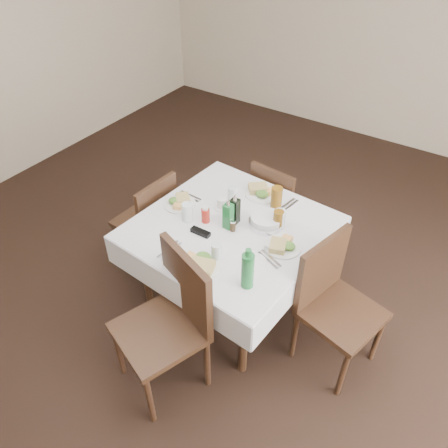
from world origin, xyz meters
name	(u,v)px	position (x,y,z in m)	size (l,w,h in m)	color
ground_plane	(215,320)	(0.00, 0.00, 0.00)	(7.00, 7.00, 0.00)	black
room_shell	(211,109)	(0.00, 0.00, 1.71)	(6.04, 7.04, 2.80)	beige
dining_table	(231,236)	(-0.02, 0.23, 0.67)	(1.31, 1.31, 0.76)	black
chair_north	(277,202)	(-0.05, 0.99, 0.49)	(0.45, 0.45, 0.85)	black
chair_south	(172,316)	(0.02, -0.49, 0.58)	(0.62, 0.62, 1.01)	black
chair_east	(332,297)	(0.77, 0.21, 0.55)	(0.55, 0.55, 0.96)	black
chair_west	(151,218)	(-0.78, 0.24, 0.49)	(0.44, 0.44, 0.87)	black
meal_north	(262,192)	(-0.03, 0.68, 0.78)	(0.26, 0.26, 0.06)	white
meal_south	(200,264)	(0.03, -0.20, 0.79)	(0.28, 0.28, 0.06)	white
meal_east	(282,245)	(0.38, 0.23, 0.78)	(0.24, 0.24, 0.05)	white
meal_west	(179,202)	(-0.47, 0.24, 0.78)	(0.23, 0.23, 0.05)	white
side_plate_a	(233,195)	(-0.19, 0.54, 0.77)	(0.18, 0.18, 0.01)	white
side_plate_b	(254,262)	(0.30, 0.01, 0.77)	(0.16, 0.16, 0.01)	white
water_n	(232,194)	(-0.17, 0.48, 0.82)	(0.06, 0.06, 0.12)	silver
water_s	(217,252)	(0.08, -0.09, 0.82)	(0.07, 0.07, 0.12)	silver
water_e	(279,219)	(0.26, 0.40, 0.83)	(0.08, 0.08, 0.14)	silver
water_w	(187,212)	(-0.31, 0.12, 0.83)	(0.07, 0.07, 0.14)	silver
iced_tea_a	(276,198)	(0.14, 0.59, 0.85)	(0.08, 0.08, 0.17)	brown
iced_tea_b	(278,220)	(0.26, 0.39, 0.83)	(0.07, 0.07, 0.14)	brown
bread_basket	(266,221)	(0.18, 0.37, 0.80)	(0.24, 0.24, 0.08)	silver
oil_cruet_dark	(235,210)	(-0.02, 0.29, 0.87)	(0.06, 0.06, 0.24)	black
oil_cruet_green	(228,215)	(-0.03, 0.22, 0.87)	(0.06, 0.06, 0.24)	#1D6A30
ketchup_bottle	(206,215)	(-0.19, 0.18, 0.82)	(0.06, 0.06, 0.13)	#B5251A
salt_shaker	(230,223)	(-0.01, 0.21, 0.81)	(0.04, 0.04, 0.09)	white
pepper_shaker	(233,226)	(0.02, 0.20, 0.81)	(0.04, 0.04, 0.09)	#3C2D1A
coffee_mug	(222,204)	(-0.18, 0.37, 0.80)	(0.12, 0.11, 0.08)	white
sunglasses	(201,232)	(-0.14, 0.05, 0.78)	(0.14, 0.05, 0.03)	black
green_bottle	(248,270)	(0.36, -0.17, 0.89)	(0.07, 0.07, 0.28)	#1D6A30
sugar_caddy	(272,248)	(0.33, 0.17, 0.78)	(0.09, 0.06, 0.04)	white
cutlery_n	(288,205)	(0.20, 0.66, 0.77)	(0.08, 0.20, 0.01)	silver
cutlery_s	(170,250)	(-0.21, -0.19, 0.77)	(0.06, 0.20, 0.01)	silver
cutlery_e	(270,259)	(0.36, 0.09, 0.77)	(0.19, 0.11, 0.01)	silver
cutlery_w	(190,197)	(-0.46, 0.35, 0.77)	(0.19, 0.06, 0.01)	silver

